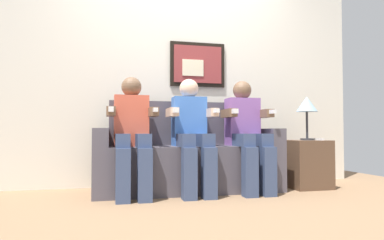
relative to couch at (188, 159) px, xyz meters
name	(u,v)px	position (x,y,z in m)	size (l,w,h in m)	color
ground_plane	(196,197)	(0.00, -0.33, -0.31)	(5.48, 5.48, 0.00)	#8C6B4C
back_wall_assembly	(180,69)	(0.01, 0.44, 0.99)	(4.22, 0.10, 2.60)	silver
couch	(188,159)	(0.00, 0.00, 0.00)	(1.82, 0.58, 0.90)	#514C56
person_on_left	(132,130)	(-0.56, -0.17, 0.29)	(0.46, 0.56, 1.11)	#D8593F
person_in_middle	(192,130)	(0.00, -0.17, 0.29)	(0.46, 0.56, 1.11)	#3F72CC
person_on_right	(247,130)	(0.56, -0.17, 0.29)	(0.46, 0.56, 1.11)	#8C59A5
side_table_right	(307,164)	(1.26, -0.11, -0.06)	(0.40, 0.40, 0.50)	brown
table_lamp	(307,106)	(1.25, -0.13, 0.55)	(0.22, 0.22, 0.46)	#333338
spare_remote_on_table	(319,139)	(1.35, -0.20, 0.20)	(0.04, 0.13, 0.02)	white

